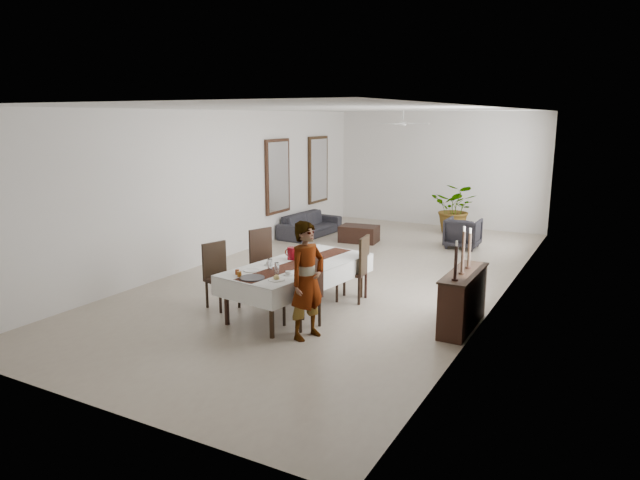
# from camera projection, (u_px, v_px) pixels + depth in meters

# --- Properties ---
(floor) EXTENTS (6.00, 12.00, 0.00)m
(floor) POSITION_uv_depth(u_px,v_px,m) (345.00, 275.00, 11.27)
(floor) COLOR #B3A58E
(floor) RESTS_ON ground
(ceiling) EXTENTS (6.00, 12.00, 0.02)m
(ceiling) POSITION_uv_depth(u_px,v_px,m) (347.00, 109.00, 10.59)
(ceiling) COLOR white
(ceiling) RESTS_ON wall_back
(wall_back) EXTENTS (6.00, 0.02, 3.20)m
(wall_back) POSITION_uv_depth(u_px,v_px,m) (439.00, 169.00, 16.08)
(wall_back) COLOR white
(wall_back) RESTS_ON floor
(wall_front) EXTENTS (6.00, 0.02, 3.20)m
(wall_front) POSITION_uv_depth(u_px,v_px,m) (87.00, 264.00, 5.77)
(wall_front) COLOR white
(wall_front) RESTS_ON floor
(wall_left) EXTENTS (0.02, 12.00, 3.20)m
(wall_left) POSITION_uv_depth(u_px,v_px,m) (221.00, 186.00, 12.32)
(wall_left) COLOR white
(wall_left) RESTS_ON floor
(wall_right) EXTENTS (0.02, 12.00, 3.20)m
(wall_right) POSITION_uv_depth(u_px,v_px,m) (507.00, 206.00, 9.53)
(wall_right) COLOR white
(wall_right) RESTS_ON floor
(dining_table_top) EXTENTS (1.35, 2.56, 0.05)m
(dining_table_top) POSITION_uv_depth(u_px,v_px,m) (298.00, 266.00, 9.07)
(dining_table_top) COLOR black
(dining_table_top) RESTS_ON table_leg_fl
(table_leg_fl) EXTENTS (0.08, 0.08, 0.71)m
(table_leg_fl) POSITION_uv_depth(u_px,v_px,m) (227.00, 302.00, 8.50)
(table_leg_fl) COLOR black
(table_leg_fl) RESTS_ON floor
(table_leg_fr) EXTENTS (0.08, 0.08, 0.71)m
(table_leg_fr) POSITION_uv_depth(u_px,v_px,m) (272.00, 314.00, 7.98)
(table_leg_fr) COLOR black
(table_leg_fr) RESTS_ON floor
(table_leg_bl) EXTENTS (0.08, 0.08, 0.71)m
(table_leg_bl) POSITION_uv_depth(u_px,v_px,m) (319.00, 269.00, 10.32)
(table_leg_bl) COLOR black
(table_leg_bl) RESTS_ON floor
(table_leg_br) EXTENTS (0.08, 0.08, 0.71)m
(table_leg_br) POSITION_uv_depth(u_px,v_px,m) (361.00, 277.00, 9.80)
(table_leg_br) COLOR black
(table_leg_br) RESTS_ON floor
(tablecloth_top) EXTENTS (1.56, 2.76, 0.01)m
(tablecloth_top) POSITION_uv_depth(u_px,v_px,m) (298.00, 264.00, 9.07)
(tablecloth_top) COLOR white
(tablecloth_top) RESTS_ON dining_table_top
(tablecloth_drape_left) EXTENTS (0.38, 2.60, 0.30)m
(tablecloth_drape_left) POSITION_uv_depth(u_px,v_px,m) (270.00, 267.00, 9.44)
(tablecloth_drape_left) COLOR white
(tablecloth_drape_left) RESTS_ON dining_table_top
(tablecloth_drape_right) EXTENTS (0.38, 2.60, 0.30)m
(tablecloth_drape_right) POSITION_uv_depth(u_px,v_px,m) (328.00, 279.00, 8.75)
(tablecloth_drape_right) COLOR white
(tablecloth_drape_right) RESTS_ON dining_table_top
(tablecloth_drape_near) EXTENTS (1.19, 0.18, 0.30)m
(tablecloth_drape_near) POSITION_uv_depth(u_px,v_px,m) (241.00, 293.00, 8.07)
(tablecloth_drape_near) COLOR white
(tablecloth_drape_near) RESTS_ON dining_table_top
(tablecloth_drape_far) EXTENTS (1.19, 0.18, 0.30)m
(tablecloth_drape_far) POSITION_uv_depth(u_px,v_px,m) (344.00, 257.00, 10.12)
(tablecloth_drape_far) COLOR silver
(tablecloth_drape_far) RESTS_ON dining_table_top
(table_runner) EXTENTS (0.71, 2.57, 0.00)m
(table_runner) POSITION_uv_depth(u_px,v_px,m) (298.00, 263.00, 9.06)
(table_runner) COLOR #4F2316
(table_runner) RESTS_ON tablecloth_top
(red_pitcher) EXTENTS (0.17, 0.17, 0.20)m
(red_pitcher) POSITION_uv_depth(u_px,v_px,m) (292.00, 253.00, 9.31)
(red_pitcher) COLOR maroon
(red_pitcher) RESTS_ON tablecloth_top
(pitcher_handle) EXTENTS (0.12, 0.04, 0.12)m
(pitcher_handle) POSITION_uv_depth(u_px,v_px,m) (288.00, 253.00, 9.36)
(pitcher_handle) COLOR maroon
(pitcher_handle) RESTS_ON red_pitcher
(wine_glass_near) EXTENTS (0.07, 0.07, 0.17)m
(wine_glass_near) POSITION_uv_depth(u_px,v_px,m) (277.00, 268.00, 8.46)
(wine_glass_near) COLOR white
(wine_glass_near) RESTS_ON tablecloth_top
(wine_glass_mid) EXTENTS (0.07, 0.07, 0.17)m
(wine_glass_mid) POSITION_uv_depth(u_px,v_px,m) (270.00, 265.00, 8.67)
(wine_glass_mid) COLOR silver
(wine_glass_mid) RESTS_ON tablecloth_top
(wine_glass_far) EXTENTS (0.07, 0.07, 0.17)m
(wine_glass_far) POSITION_uv_depth(u_px,v_px,m) (303.00, 258.00, 9.06)
(wine_glass_far) COLOR white
(wine_glass_far) RESTS_ON tablecloth_top
(teacup_right) EXTENTS (0.09, 0.09, 0.06)m
(teacup_right) POSITION_uv_depth(u_px,v_px,m) (288.00, 273.00, 8.40)
(teacup_right) COLOR white
(teacup_right) RESTS_ON saucer_right
(saucer_right) EXTENTS (0.15, 0.15, 0.01)m
(saucer_right) POSITION_uv_depth(u_px,v_px,m) (289.00, 275.00, 8.41)
(saucer_right) COLOR silver
(saucer_right) RESTS_ON tablecloth_top
(teacup_left) EXTENTS (0.09, 0.09, 0.06)m
(teacup_left) POSITION_uv_depth(u_px,v_px,m) (269.00, 263.00, 8.96)
(teacup_left) COLOR silver
(teacup_left) RESTS_ON saucer_left
(saucer_left) EXTENTS (0.15, 0.15, 0.01)m
(saucer_left) POSITION_uv_depth(u_px,v_px,m) (269.00, 265.00, 8.96)
(saucer_left) COLOR silver
(saucer_left) RESTS_ON tablecloth_top
(plate_near_right) EXTENTS (0.24, 0.24, 0.02)m
(plate_near_right) POSITION_uv_depth(u_px,v_px,m) (277.00, 280.00, 8.15)
(plate_near_right) COLOR white
(plate_near_right) RESTS_ON tablecloth_top
(bread_near_right) EXTENTS (0.09, 0.09, 0.09)m
(bread_near_right) POSITION_uv_depth(u_px,v_px,m) (277.00, 278.00, 8.14)
(bread_near_right) COLOR #D6BB68
(bread_near_right) RESTS_ON plate_near_right
(plate_near_left) EXTENTS (0.24, 0.24, 0.02)m
(plate_near_left) POSITION_uv_depth(u_px,v_px,m) (251.00, 270.00, 8.64)
(plate_near_left) COLOR white
(plate_near_left) RESTS_ON tablecloth_top
(plate_far_left) EXTENTS (0.24, 0.24, 0.02)m
(plate_far_left) POSITION_uv_depth(u_px,v_px,m) (304.00, 254.00, 9.69)
(plate_far_left) COLOR white
(plate_far_left) RESTS_ON tablecloth_top
(serving_tray) EXTENTS (0.37, 0.37, 0.02)m
(serving_tray) POSITION_uv_depth(u_px,v_px,m) (252.00, 278.00, 8.22)
(serving_tray) COLOR #38383C
(serving_tray) RESTS_ON tablecloth_top
(jam_jar_a) EXTENTS (0.07, 0.07, 0.08)m
(jam_jar_a) POSITION_uv_depth(u_px,v_px,m) (239.00, 274.00, 8.32)
(jam_jar_a) COLOR brown
(jam_jar_a) RESTS_ON tablecloth_top
(jam_jar_b) EXTENTS (0.07, 0.07, 0.08)m
(jam_jar_b) POSITION_uv_depth(u_px,v_px,m) (237.00, 272.00, 8.43)
(jam_jar_b) COLOR #8F3A14
(jam_jar_b) RESTS_ON tablecloth_top
(fruit_basket) EXTENTS (0.30, 0.30, 0.10)m
(fruit_basket) POSITION_uv_depth(u_px,v_px,m) (310.00, 258.00, 9.22)
(fruit_basket) COLOR brown
(fruit_basket) RESTS_ON tablecloth_top
(fruit_red) EXTENTS (0.09, 0.09, 0.09)m
(fruit_red) POSITION_uv_depth(u_px,v_px,m) (313.00, 253.00, 9.21)
(fruit_red) COLOR maroon
(fruit_red) RESTS_ON fruit_basket
(fruit_green) EXTENTS (0.08, 0.08, 0.08)m
(fruit_green) POSITION_uv_depth(u_px,v_px,m) (310.00, 253.00, 9.25)
(fruit_green) COLOR #568327
(fruit_green) RESTS_ON fruit_basket
(fruit_yellow) EXTENTS (0.09, 0.09, 0.09)m
(fruit_yellow) POSITION_uv_depth(u_px,v_px,m) (308.00, 254.00, 9.17)
(fruit_yellow) COLOR gold
(fruit_yellow) RESTS_ON fruit_basket
(chair_right_near_seat) EXTENTS (0.58, 0.58, 0.05)m
(chair_right_near_seat) POSITION_uv_depth(u_px,v_px,m) (302.00, 295.00, 8.42)
(chair_right_near_seat) COLOR black
(chair_right_near_seat) RESTS_ON chair_right_near_leg_fl
(chair_right_near_leg_fl) EXTENTS (0.06, 0.06, 0.45)m
(chair_right_near_leg_fl) POSITION_uv_depth(u_px,v_px,m) (301.00, 318.00, 8.21)
(chair_right_near_leg_fl) COLOR black
(chair_right_near_leg_fl) RESTS_ON floor
(chair_right_near_leg_fr) EXTENTS (0.06, 0.06, 0.45)m
(chair_right_near_leg_fr) POSITION_uv_depth(u_px,v_px,m) (320.00, 312.00, 8.46)
(chair_right_near_leg_fr) COLOR black
(chair_right_near_leg_fr) RESTS_ON floor
(chair_right_near_leg_bl) EXTENTS (0.06, 0.06, 0.45)m
(chair_right_near_leg_bl) POSITION_uv_depth(u_px,v_px,m) (284.00, 311.00, 8.48)
(chair_right_near_leg_bl) COLOR black
(chair_right_near_leg_bl) RESTS_ON floor
(chair_right_near_leg_br) EXTENTS (0.06, 0.06, 0.45)m
(chair_right_near_leg_br) POSITION_uv_depth(u_px,v_px,m) (303.00, 306.00, 8.73)
(chair_right_near_leg_br) COLOR black
(chair_right_near_leg_br) RESTS_ON floor
(chair_right_near_back) EXTENTS (0.19, 0.45, 0.58)m
(chair_right_near_back) POSITION_uv_depth(u_px,v_px,m) (311.00, 278.00, 8.20)
(chair_right_near_back) COLOR black
(chair_right_near_back) RESTS_ON chair_right_near_seat
(chair_right_far_seat) EXTENTS (0.53, 0.53, 0.05)m
(chair_right_far_seat) POSITION_uv_depth(u_px,v_px,m) (352.00, 272.00, 9.62)
(chair_right_far_seat) COLOR black
(chair_right_far_seat) RESTS_ON chair_right_far_leg_fl
(chair_right_far_leg_fl) EXTENTS (0.05, 0.05, 0.47)m
(chair_right_far_leg_fl) POSITION_uv_depth(u_px,v_px,m) (359.00, 291.00, 9.43)
(chair_right_far_leg_fl) COLOR black
(chair_right_far_leg_fl) RESTS_ON floor
(chair_right_far_leg_fr) EXTENTS (0.05, 0.05, 0.47)m
(chair_right_far_leg_fr) POSITION_uv_depth(u_px,v_px,m) (366.00, 285.00, 9.78)
(chair_right_far_leg_fr) COLOR black
(chair_right_far_leg_fr) RESTS_ON floor
(chair_right_far_leg_bl) EXTENTS (0.05, 0.05, 0.47)m
(chair_right_far_leg_bl) POSITION_uv_depth(u_px,v_px,m) (337.00, 289.00, 9.57)
(chair_right_far_leg_bl) COLOR black
(chair_right_far_leg_bl) RESTS_ON floor
(chair_right_far_leg_br) EXTENTS (0.05, 0.05, 0.47)m
(chair_right_far_leg_br) POSITION_uv_depth(u_px,v_px,m) (344.00, 283.00, 9.92)
(chair_right_far_leg_br) COLOR black
(chair_right_far_leg_br) RESTS_ON floor
(chair_right_far_back) EXTENTS (0.10, 0.48, 0.60)m
(chair_right_far_back) POSITION_uv_depth(u_px,v_px,m) (364.00, 254.00, 9.47)
(chair_right_far_back) COLOR black
(chair_right_far_back) RESTS_ON chair_right_far_seat
(chair_left_near_seat) EXTENTS (0.56, 0.56, 0.05)m
(chair_left_near_seat) POSITION_uv_depth(u_px,v_px,m) (222.00, 280.00, 9.24)
(chair_left_near_seat) COLOR black
(chair_left_near_seat) RESTS_ON chair_left_near_leg_fl
(chair_left_near_leg_fl) EXTENTS (0.06, 0.06, 0.45)m
(chair_left_near_leg_fl) POSITION_uv_depth(u_px,v_px,m) (225.00, 290.00, 9.55)
(chair_left_near_leg_fl) COLOR black
(chair_left_near_leg_fl) RESTS_ON floor
(chair_left_near_leg_fr) EXTENTS (0.06, 0.06, 0.45)m
(chair_left_near_leg_fr) POSITION_uv_depth(u_px,v_px,m) (207.00, 295.00, 9.29)
(chair_left_near_leg_fr) COLOR black
(chair_left_near_leg_fr) RESTS_ON floor
(chair_left_near_leg_bl) EXTENTS (0.06, 0.06, 0.45)m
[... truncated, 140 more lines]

